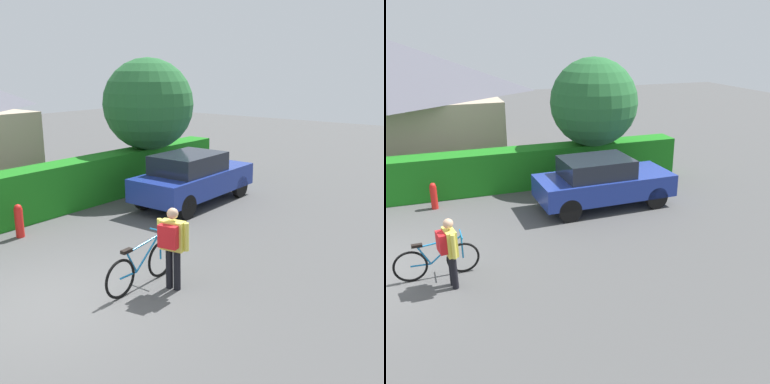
% 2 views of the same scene
% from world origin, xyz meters
% --- Properties ---
extents(ground_plane, '(60.00, 60.00, 0.00)m').
position_xyz_m(ground_plane, '(0.00, 0.00, 0.00)').
color(ground_plane, '#4A4A4A').
extents(parked_car_near, '(4.09, 1.80, 1.53)m').
position_xyz_m(parked_car_near, '(6.36, 1.86, 0.80)').
color(parked_car_near, navy).
rests_on(parked_car_near, ground).
extents(bicycle, '(1.80, 0.50, 0.94)m').
position_xyz_m(bicycle, '(1.46, -0.75, 0.39)').
color(bicycle, black).
rests_on(bicycle, ground).
extents(person_rider, '(0.41, 0.62, 1.54)m').
position_xyz_m(person_rider, '(1.72, -1.27, 0.92)').
color(person_rider, black).
rests_on(person_rider, ground).
extents(tree_kerbside, '(2.93, 2.93, 4.24)m').
position_xyz_m(tree_kerbside, '(6.98, 4.14, 2.77)').
color(tree_kerbside, brown).
rests_on(tree_kerbside, ground).
extents(fire_hydrant, '(0.20, 0.20, 0.81)m').
position_xyz_m(fire_hydrant, '(1.58, 3.36, 0.41)').
color(fire_hydrant, red).
rests_on(fire_hydrant, ground).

